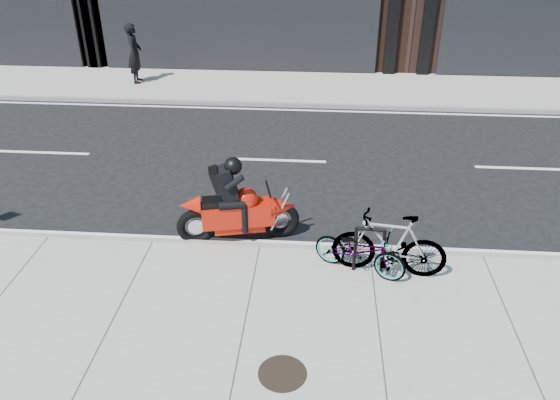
# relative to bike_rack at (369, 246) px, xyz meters

# --- Properties ---
(ground) EXTENTS (120.00, 120.00, 0.00)m
(ground) POSITION_rel_bike_rack_xyz_m (-1.91, 2.60, -0.64)
(ground) COLOR black
(ground) RESTS_ON ground
(sidewalk_near) EXTENTS (60.00, 6.00, 0.13)m
(sidewalk_near) POSITION_rel_bike_rack_xyz_m (-1.91, -2.40, -0.58)
(sidewalk_near) COLOR gray
(sidewalk_near) RESTS_ON ground
(sidewalk_far) EXTENTS (60.00, 3.50, 0.13)m
(sidewalk_far) POSITION_rel_bike_rack_xyz_m (-1.91, 10.35, -0.58)
(sidewalk_far) COLOR gray
(sidewalk_far) RESTS_ON ground
(bike_rack) EXTENTS (0.52, 0.11, 0.87)m
(bike_rack) POSITION_rel_bike_rack_xyz_m (0.00, 0.00, 0.00)
(bike_rack) COLOR black
(bike_rack) RESTS_ON sidewalk_near
(bicycle_front) EXTENTS (1.70, 1.14, 0.84)m
(bicycle_front) POSITION_rel_bike_rack_xyz_m (-0.15, 0.00, -0.09)
(bicycle_front) COLOR gray
(bicycle_front) RESTS_ON sidewalk_near
(bicycle_rear) EXTENTS (1.95, 0.78, 1.14)m
(bicycle_rear) POSITION_rel_bike_rack_xyz_m (0.33, 0.00, 0.06)
(bicycle_rear) COLOR gray
(bicycle_rear) RESTS_ON sidewalk_near
(motorcycle) EXTENTS (2.29, 0.84, 1.73)m
(motorcycle) POSITION_rel_bike_rack_xyz_m (-2.25, 1.03, 0.06)
(motorcycle) COLOR black
(motorcycle) RESTS_ON ground
(pedestrian) EXTENTS (0.57, 0.78, 1.96)m
(pedestrian) POSITION_rel_bike_rack_xyz_m (-7.19, 10.31, 0.47)
(pedestrian) COLOR black
(pedestrian) RESTS_ON sidewalk_far
(manhole_cover) EXTENTS (0.76, 0.76, 0.02)m
(manhole_cover) POSITION_rel_bike_rack_xyz_m (-1.27, -2.40, -0.50)
(manhole_cover) COLOR black
(manhole_cover) RESTS_ON sidewalk_near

